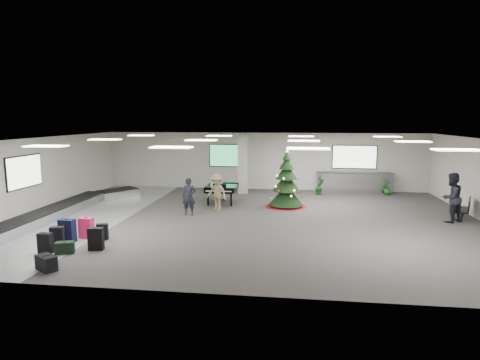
# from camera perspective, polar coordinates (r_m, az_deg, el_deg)

# --- Properties ---
(ground) EXTENTS (18.00, 18.00, 0.00)m
(ground) POSITION_cam_1_polar(r_m,az_deg,el_deg) (16.12, 1.61, -5.58)
(ground) COLOR #363331
(ground) RESTS_ON ground
(room_envelope) EXTENTS (18.02, 14.02, 3.21)m
(room_envelope) POSITION_cam_1_polar(r_m,az_deg,el_deg) (16.41, 0.54, 2.95)
(room_envelope) COLOR beige
(room_envelope) RESTS_ON ground
(baggage_carousel) EXTENTS (2.28, 9.71, 0.43)m
(baggage_carousel) POSITION_cam_1_polar(r_m,az_deg,el_deg) (18.46, -23.49, -3.79)
(baggage_carousel) COLOR silver
(baggage_carousel) RESTS_ON ground
(service_counter) EXTENTS (4.05, 0.65, 1.08)m
(service_counter) POSITION_cam_1_polar(r_m,az_deg,el_deg) (22.73, 15.94, -0.30)
(service_counter) COLOR silver
(service_counter) RESTS_ON ground
(suitcase_0) EXTENTS (0.40, 0.23, 0.64)m
(suitcase_0) POSITION_cam_1_polar(r_m,az_deg,el_deg) (13.39, -25.95, -8.09)
(suitcase_0) COLOR black
(suitcase_0) RESTS_ON ground
(suitcase_1) EXTENTS (0.48, 0.30, 0.71)m
(suitcase_1) POSITION_cam_1_polar(r_m,az_deg,el_deg) (13.13, -19.81, -7.88)
(suitcase_1) COLOR black
(suitcase_1) RESTS_ON ground
(pink_suitcase) EXTENTS (0.47, 0.29, 0.72)m
(pink_suitcase) POSITION_cam_1_polar(r_m,az_deg,el_deg) (14.48, -21.01, -6.40)
(pink_suitcase) COLOR #E81E55
(pink_suitcase) RESTS_ON ground
(suitcase_3) EXTENTS (0.39, 0.27, 0.56)m
(suitcase_3) POSITION_cam_1_polar(r_m,az_deg,el_deg) (14.15, -18.98, -6.97)
(suitcase_3) COLOR black
(suitcase_3) RESTS_ON ground
(navy_suitcase) EXTENTS (0.51, 0.32, 0.78)m
(navy_suitcase) POSITION_cam_1_polar(r_m,az_deg,el_deg) (14.25, -23.34, -6.65)
(navy_suitcase) COLOR black
(navy_suitcase) RESTS_ON ground
(suitcase_5) EXTENTS (0.45, 0.31, 0.63)m
(suitcase_5) POSITION_cam_1_polar(r_m,az_deg,el_deg) (14.00, -24.55, -7.30)
(suitcase_5) COLOR black
(suitcase_5) RESTS_ON ground
(green_duffel) EXTENTS (0.58, 0.42, 0.37)m
(green_duffel) POSITION_cam_1_polar(r_m,az_deg,el_deg) (13.19, -23.65, -8.80)
(green_duffel) COLOR black
(green_duffel) RESTS_ON ground
(suitcase_7) EXTENTS (0.40, 0.26, 0.56)m
(suitcase_7) POSITION_cam_1_polar(r_m,az_deg,el_deg) (13.46, -19.73, -7.81)
(suitcase_7) COLOR black
(suitcase_7) RESTS_ON ground
(suitcase_8) EXTENTS (0.42, 0.29, 0.58)m
(suitcase_8) POSITION_cam_1_polar(r_m,az_deg,el_deg) (14.70, -21.21, -6.45)
(suitcase_8) COLOR black
(suitcase_8) RESTS_ON ground
(black_duffel) EXTENTS (0.70, 0.61, 0.42)m
(black_duffel) POSITION_cam_1_polar(r_m,az_deg,el_deg) (11.99, -25.83, -10.56)
(black_duffel) COLOR black
(black_duffel) RESTS_ON ground
(christmas_tree) EXTENTS (1.88, 1.88, 2.68)m
(christmas_tree) POSITION_cam_1_polar(r_m,az_deg,el_deg) (18.30, 6.60, -0.98)
(christmas_tree) COLOR maroon
(christmas_tree) RESTS_ON ground
(grand_piano) EXTENTS (1.41, 1.79, 1.02)m
(grand_piano) POSITION_cam_1_polar(r_m,az_deg,el_deg) (18.99, -2.63, -1.15)
(grand_piano) COLOR black
(grand_piano) RESTS_ON ground
(bench) EXTENTS (0.99, 1.42, 0.86)m
(bench) POSITION_cam_1_polar(r_m,az_deg,el_deg) (18.35, 29.41, -3.41)
(bench) COLOR black
(bench) RESTS_ON ground
(traveler_a) EXTENTS (0.58, 0.40, 1.56)m
(traveler_a) POSITION_cam_1_polar(r_m,az_deg,el_deg) (16.76, -7.28, -2.36)
(traveler_a) COLOR black
(traveler_a) RESTS_ON ground
(traveler_b) EXTENTS (1.19, 1.01, 1.59)m
(traveler_b) POSITION_cam_1_polar(r_m,az_deg,el_deg) (17.56, -3.33, -1.74)
(traveler_b) COLOR #8E7958
(traveler_b) RESTS_ON ground
(traveler_bench) EXTENTS (1.19, 1.14, 1.93)m
(traveler_bench) POSITION_cam_1_polar(r_m,az_deg,el_deg) (17.47, 27.84, -2.23)
(traveler_bench) COLOR black
(traveler_bench) RESTS_ON ground
(potted_plant_left) EXTENTS (0.57, 0.51, 0.86)m
(potted_plant_left) POSITION_cam_1_polar(r_m,az_deg,el_deg) (21.58, 11.25, -0.91)
(potted_plant_left) COLOR #1B4516
(potted_plant_left) RESTS_ON ground
(potted_plant_right) EXTENTS (0.54, 0.54, 0.79)m
(potted_plant_right) POSITION_cam_1_polar(r_m,az_deg,el_deg) (22.49, 20.25, -0.99)
(potted_plant_right) COLOR #1B4516
(potted_plant_right) RESTS_ON ground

